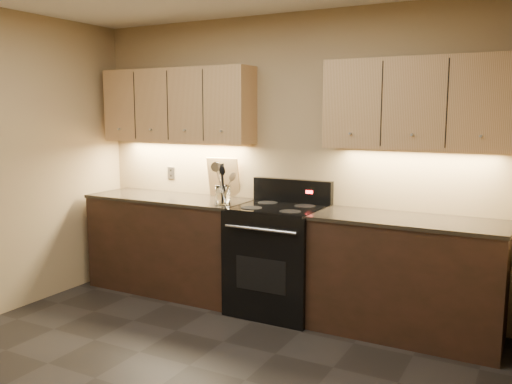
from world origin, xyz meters
TOP-DOWN VIEW (x-y plane):
  - wall_back at (0.00, 2.00)m, footprint 4.00×0.04m
  - counter_left at (-1.10, 1.70)m, footprint 1.62×0.62m
  - counter_right at (1.18, 1.70)m, footprint 1.46×0.62m
  - stove at (0.08, 1.68)m, footprint 0.76×0.68m
  - upper_cab_left at (-1.10, 1.85)m, footprint 1.60×0.30m
  - upper_cab_right at (1.18, 1.85)m, footprint 1.44×0.30m
  - outlet_plate at (-1.30, 1.99)m, footprint 0.08×0.01m
  - utensil_crock at (-0.42, 1.58)m, footprint 0.17×0.17m
  - cutting_board at (-0.64, 1.94)m, footprint 0.32×0.17m
  - wooden_spoon at (-0.44, 1.57)m, footprint 0.17×0.11m
  - black_spoon at (-0.42, 1.60)m, footprint 0.06×0.10m
  - black_turner at (-0.41, 1.55)m, footprint 0.16×0.19m
  - steel_spatula at (-0.40, 1.58)m, footprint 0.18×0.11m
  - steel_skimmer at (-0.39, 1.57)m, footprint 0.21×0.12m

SIDE VIEW (x-z plane):
  - counter_left at x=-1.10m, z-range 0.00..0.93m
  - counter_right at x=1.18m, z-range 0.00..0.93m
  - stove at x=0.08m, z-range -0.09..1.05m
  - utensil_crock at x=-0.42m, z-range 0.92..1.09m
  - wooden_spoon at x=-0.44m, z-range 0.94..1.23m
  - black_spoon at x=-0.42m, z-range 0.94..1.27m
  - cutting_board at x=-0.64m, z-range 0.93..1.31m
  - outlet_plate at x=-1.30m, z-range 1.06..1.18m
  - steel_skimmer at x=-0.39m, z-range 0.94..1.31m
  - steel_spatula at x=-0.40m, z-range 0.94..1.32m
  - black_turner at x=-0.41m, z-range 0.94..1.32m
  - wall_back at x=0.00m, z-range 0.00..2.60m
  - upper_cab_left at x=-1.10m, z-range 1.45..2.15m
  - upper_cab_right at x=1.18m, z-range 1.45..2.15m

